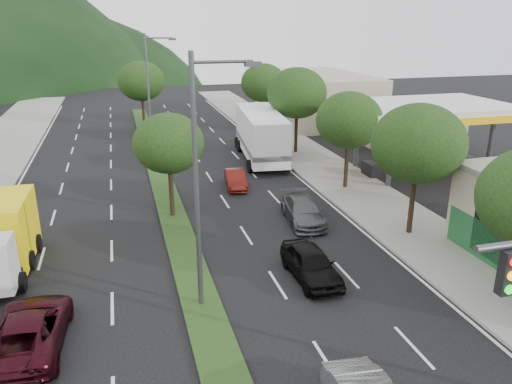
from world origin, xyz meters
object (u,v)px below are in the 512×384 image
object	(u,v)px
tree_r_b	(418,144)
streetlight_mid	(151,89)
car_queue_e	(174,145)
tree_r_e	(263,83)
suv_maroon	(30,329)
box_truck	(2,239)
streetlight_near	(201,174)
tree_r_c	(349,120)
tree_med_near	(169,143)
car_queue_c	(235,179)
car_queue_b	(303,211)
car_queue_a	(311,264)
tree_med_far	(141,81)
car_queue_d	(262,155)
motorhome	(261,134)
tree_r_d	(297,93)

from	to	relation	value
tree_r_b	streetlight_mid	distance (m)	24.09
car_queue_e	tree_r_e	bearing A→B (deg)	30.79
streetlight_mid	suv_maroon	xyz separation A→B (m)	(-6.44, -26.11, -4.87)
tree_r_e	box_truck	xyz separation A→B (m)	(-20.21, -26.42, -3.39)
streetlight_near	suv_maroon	size ratio (longest dim) A/B	1.94
tree_r_c	car_queue_e	world-z (taller)	tree_r_c
tree_med_near	box_truck	size ratio (longest dim) A/B	0.93
suv_maroon	car_queue_c	xyz separation A→B (m)	(11.04, 15.41, -0.11)
car_queue_b	car_queue_e	world-z (taller)	car_queue_e
tree_r_c	tree_r_e	world-z (taller)	tree_r_e
tree_r_b	suv_maroon	size ratio (longest dim) A/B	1.35
car_queue_a	box_truck	size ratio (longest dim) A/B	0.66
tree_r_e	box_truck	size ratio (longest dim) A/B	1.03
tree_r_e	box_truck	world-z (taller)	tree_r_e
tree_med_far	car_queue_b	bearing A→B (deg)	-76.13
tree_r_c	streetlight_mid	world-z (taller)	streetlight_mid
car_queue_d	motorhome	size ratio (longest dim) A/B	0.41
streetlight_mid	tree_med_far	bearing A→B (deg)	91.07
tree_r_d	streetlight_mid	xyz separation A→B (m)	(-11.79, 3.00, 0.40)
tree_r_b	tree_med_far	distance (m)	34.18
suv_maroon	car_queue_e	size ratio (longest dim) A/B	1.20
tree_r_e	car_queue_a	xyz separation A→B (m)	(-6.90, -31.11, -4.16)
motorhome	streetlight_mid	bearing A→B (deg)	160.68
tree_med_far	car_queue_b	distance (m)	29.96
car_queue_c	box_truck	world-z (taller)	box_truck
car_queue_b	car_queue_e	distance (m)	18.45
car_queue_d	motorhome	distance (m)	1.83
tree_r_b	motorhome	world-z (taller)	tree_r_b
tree_r_b	tree_r_d	bearing A→B (deg)	90.00
tree_r_b	streetlight_mid	xyz separation A→B (m)	(-11.79, 21.00, 0.55)
tree_r_e	car_queue_c	size ratio (longest dim) A/B	1.83
car_queue_e	motorhome	size ratio (longest dim) A/B	0.41
car_queue_c	car_queue_a	bearing A→B (deg)	-81.99
car_queue_a	box_truck	world-z (taller)	box_truck
tree_r_b	car_queue_a	bearing A→B (deg)	-155.73
streetlight_near	tree_r_e	bearing A→B (deg)	69.77
tree_r_d	box_truck	world-z (taller)	tree_r_d
tree_r_c	motorhome	bearing A→B (deg)	111.03
tree_med_near	suv_maroon	bearing A→B (deg)	-119.29
tree_r_d	box_truck	distance (m)	26.29
tree_r_c	tree_med_near	xyz separation A→B (m)	(-12.00, -2.00, -0.32)
tree_med_near	car_queue_d	bearing A→B (deg)	49.95
tree_r_b	tree_r_e	bearing A→B (deg)	90.00
tree_r_e	car_queue_a	distance (m)	32.14
car_queue_c	box_truck	bearing A→B (deg)	-139.43
car_queue_c	car_queue_e	xyz separation A→B (m)	(-2.96, 10.61, 0.13)
tree_r_c	tree_med_far	world-z (taller)	tree_med_far
tree_r_d	tree_r_e	size ratio (longest dim) A/B	1.07
car_queue_a	car_queue_d	world-z (taller)	car_queue_a
tree_r_c	tree_r_e	size ratio (longest dim) A/B	0.97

